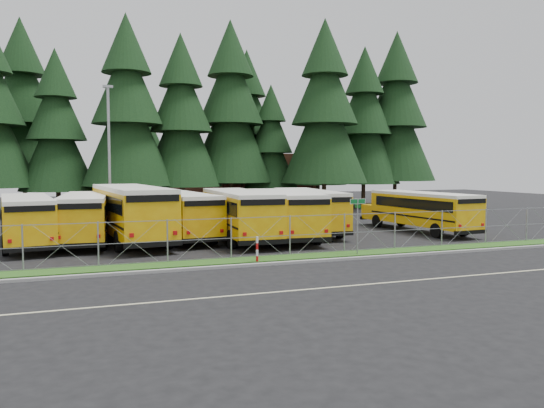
# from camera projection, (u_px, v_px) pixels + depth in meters

# --- Properties ---
(ground) EXTENTS (120.00, 120.00, 0.00)m
(ground) POSITION_uv_depth(u_px,v_px,m) (301.00, 251.00, 27.47)
(ground) COLOR black
(ground) RESTS_ON ground
(curb) EXTENTS (50.00, 0.25, 0.12)m
(curb) POSITION_uv_depth(u_px,v_px,m) (327.00, 260.00, 24.55)
(curb) COLOR gray
(curb) RESTS_ON ground
(grass_verge) EXTENTS (50.00, 1.40, 0.06)m
(grass_verge) POSITION_uv_depth(u_px,v_px,m) (314.00, 256.00, 25.87)
(grass_verge) COLOR #224B15
(grass_verge) RESTS_ON ground
(road_lane_line) EXTENTS (50.00, 0.12, 0.01)m
(road_lane_line) POSITION_uv_depth(u_px,v_px,m) (383.00, 283.00, 19.95)
(road_lane_line) COLOR beige
(road_lane_line) RESTS_ON ground
(chainlink_fence) EXTENTS (44.00, 0.10, 2.00)m
(chainlink_fence) POSITION_uv_depth(u_px,v_px,m) (309.00, 235.00, 26.46)
(chainlink_fence) COLOR gray
(chainlink_fence) RESTS_ON ground
(brick_building) EXTENTS (22.00, 10.00, 6.00)m
(brick_building) POSITION_uv_depth(u_px,v_px,m) (222.00, 178.00, 66.85)
(brick_building) COLOR brown
(brick_building) RESTS_ON ground
(bus_0) EXTENTS (3.83, 10.77, 2.76)m
(bus_0) POSITION_uv_depth(u_px,v_px,m) (26.00, 221.00, 29.16)
(bus_0) COLOR orange
(bus_0) RESTS_ON ground
(bus_1) EXTENTS (3.27, 10.85, 2.80)m
(bus_1) POSITION_uv_depth(u_px,v_px,m) (86.00, 219.00, 30.56)
(bus_1) COLOR orange
(bus_1) RESTS_ON ground
(bus_2) EXTENTS (4.34, 12.67, 3.26)m
(bus_2) POSITION_uv_depth(u_px,v_px,m) (130.00, 214.00, 30.81)
(bus_2) COLOR orange
(bus_2) RESTS_ON ground
(bus_3) EXTENTS (3.70, 10.99, 2.82)m
(bus_3) POSITION_uv_depth(u_px,v_px,m) (179.00, 216.00, 32.29)
(bus_3) COLOR orange
(bus_3) RESTS_ON ground
(bus_4) EXTENTS (2.99, 11.36, 2.96)m
(bus_4) POSITION_uv_depth(u_px,v_px,m) (238.00, 215.00, 31.68)
(bus_4) COLOR orange
(bus_4) RESTS_ON ground
(bus_5) EXTENTS (3.48, 11.19, 2.89)m
(bus_5) POSITION_uv_depth(u_px,v_px,m) (282.00, 215.00, 32.60)
(bus_5) COLOR orange
(bus_5) RESTS_ON ground
(bus_6) EXTENTS (3.68, 11.07, 2.85)m
(bus_6) POSITION_uv_depth(u_px,v_px,m) (307.00, 211.00, 35.23)
(bus_6) COLOR orange
(bus_6) RESTS_ON ground
(bus_east) EXTENTS (3.13, 10.38, 2.68)m
(bus_east) POSITION_uv_depth(u_px,v_px,m) (419.00, 212.00, 35.67)
(bus_east) COLOR orange
(bus_east) RESTS_ON ground
(street_sign) EXTENTS (0.84, 0.55, 2.81)m
(street_sign) POSITION_uv_depth(u_px,v_px,m) (358.00, 214.00, 26.15)
(street_sign) COLOR gray
(street_sign) RESTS_ON ground
(striped_bollard) EXTENTS (0.11, 0.11, 1.20)m
(striped_bollard) POSITION_uv_depth(u_px,v_px,m) (257.00, 250.00, 24.22)
(striped_bollard) COLOR #B20C0C
(striped_bollard) RESTS_ON ground
(light_standard) EXTENTS (0.70, 0.35, 10.14)m
(light_standard) POSITION_uv_depth(u_px,v_px,m) (109.00, 151.00, 37.74)
(light_standard) COLOR gray
(light_standard) RESTS_ON ground
(conifer_2) EXTENTS (6.80, 6.80, 15.04)m
(conifer_2) POSITION_uv_depth(u_px,v_px,m) (57.00, 132.00, 47.79)
(conifer_2) COLOR black
(conifer_2) RESTS_ON ground
(conifer_3) EXTENTS (8.23, 8.23, 18.19)m
(conifer_3) POSITION_uv_depth(u_px,v_px,m) (127.00, 115.00, 47.92)
(conifer_3) COLOR black
(conifer_3) RESTS_ON ground
(conifer_4) EXTENTS (7.73, 7.73, 17.10)m
(conifer_4) POSITION_uv_depth(u_px,v_px,m) (181.00, 123.00, 50.71)
(conifer_4) COLOR black
(conifer_4) RESTS_ON ground
(conifer_5) EXTENTS (8.69, 8.69, 19.23)m
(conifer_5) POSITION_uv_depth(u_px,v_px,m) (231.00, 115.00, 53.87)
(conifer_5) COLOR black
(conifer_5) RESTS_ON ground
(conifer_6) EXTENTS (5.85, 5.85, 12.94)m
(conifer_6) POSITION_uv_depth(u_px,v_px,m) (271.00, 147.00, 55.24)
(conifer_6) COLOR black
(conifer_6) RESTS_ON ground
(conifer_7) EXTENTS (8.59, 8.59, 19.00)m
(conifer_7) POSITION_uv_depth(u_px,v_px,m) (325.00, 115.00, 52.55)
(conifer_7) COLOR black
(conifer_7) RESTS_ON ground
(conifer_8) EXTENTS (7.88, 7.88, 17.43)m
(conifer_8) POSITION_uv_depth(u_px,v_px,m) (364.00, 127.00, 57.76)
(conifer_8) COLOR black
(conifer_8) RESTS_ON ground
(conifer_9) EXTENTS (8.79, 8.79, 19.44)m
(conifer_9) POSITION_uv_depth(u_px,v_px,m) (396.00, 119.00, 59.31)
(conifer_9) COLOR black
(conifer_9) RESTS_ON ground
(conifer_10) EXTENTS (8.62, 8.62, 19.06)m
(conifer_10) POSITION_uv_depth(u_px,v_px,m) (23.00, 115.00, 52.29)
(conifer_10) COLOR black
(conifer_10) RESTS_ON ground
(conifer_11) EXTENTS (6.55, 6.55, 14.48)m
(conifer_11) POSITION_uv_depth(u_px,v_px,m) (138.00, 140.00, 56.45)
(conifer_11) COLOR black
(conifer_11) RESTS_ON ground
(conifer_12) EXTENTS (7.82, 7.82, 17.30)m
(conifer_12) POSITION_uv_depth(u_px,v_px,m) (247.00, 128.00, 58.79)
(conifer_12) COLOR black
(conifer_12) RESTS_ON ground
(conifer_13) EXTENTS (6.88, 6.88, 15.21)m
(conifer_13) POSITION_uv_depth(u_px,v_px,m) (318.00, 140.00, 64.01)
(conifer_13) COLOR black
(conifer_13) RESTS_ON ground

